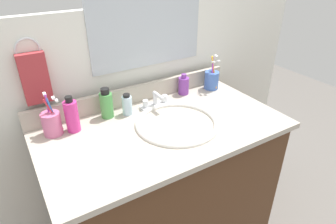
% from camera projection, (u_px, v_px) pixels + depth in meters
% --- Properties ---
extents(vanity_cabinet, '(1.05, 0.55, 0.81)m').
position_uv_depth(vanity_cabinet, '(165.00, 197.00, 1.51)').
color(vanity_cabinet, '#4C2D19').
rests_on(vanity_cabinet, ground_plane).
extents(countertop, '(1.09, 0.59, 0.03)m').
position_uv_depth(countertop, '(165.00, 129.00, 1.30)').
color(countertop, '#B2A899').
rests_on(countertop, vanity_cabinet).
extents(backsplash, '(1.09, 0.02, 0.09)m').
position_uv_depth(backsplash, '(136.00, 94.00, 1.49)').
color(backsplash, '#B2A899').
rests_on(backsplash, countertop).
extents(back_wall, '(2.19, 0.04, 1.30)m').
position_uv_depth(back_wall, '(133.00, 126.00, 1.64)').
color(back_wall, silver).
rests_on(back_wall, ground_plane).
extents(mirror_panel, '(0.60, 0.01, 0.56)m').
position_uv_depth(mirror_panel, '(147.00, 8.00, 1.36)').
color(mirror_panel, '#B2BCC6').
extents(towel_ring, '(0.10, 0.01, 0.10)m').
position_uv_depth(towel_ring, '(28.00, 49.00, 1.17)').
color(towel_ring, silver).
extents(hand_towel, '(0.11, 0.04, 0.22)m').
position_uv_depth(hand_towel, '(35.00, 79.00, 1.22)').
color(hand_towel, '#A53338').
extents(sink_basin, '(0.38, 0.38, 0.11)m').
position_uv_depth(sink_basin, '(177.00, 129.00, 1.33)').
color(sink_basin, white).
rests_on(sink_basin, countertop).
extents(faucet, '(0.16, 0.10, 0.08)m').
position_uv_depth(faucet, '(156.00, 102.00, 1.45)').
color(faucet, silver).
rests_on(faucet, countertop).
extents(bottle_gel_clear, '(0.05, 0.05, 0.11)m').
position_uv_depth(bottle_gel_clear, '(127.00, 105.00, 1.37)').
color(bottle_gel_clear, silver).
rests_on(bottle_gel_clear, countertop).
extents(bottle_cream_purple, '(0.06, 0.06, 0.11)m').
position_uv_depth(bottle_cream_purple, '(184.00, 85.00, 1.57)').
color(bottle_cream_purple, '#7A3899').
rests_on(bottle_cream_purple, countertop).
extents(bottle_toner_green, '(0.06, 0.06, 0.15)m').
position_uv_depth(bottle_toner_green, '(106.00, 104.00, 1.34)').
color(bottle_toner_green, '#4C9E4C').
rests_on(bottle_toner_green, countertop).
extents(bottle_soap_pink, '(0.06, 0.06, 0.16)m').
position_uv_depth(bottle_soap_pink, '(72.00, 116.00, 1.24)').
color(bottle_soap_pink, '#D8338C').
rests_on(bottle_soap_pink, countertop).
extents(cup_pink, '(0.08, 0.08, 0.19)m').
position_uv_depth(cup_pink, '(52.00, 123.00, 1.22)').
color(cup_pink, '#D16693').
rests_on(cup_pink, countertop).
extents(cup_blue_plastic, '(0.08, 0.09, 0.19)m').
position_uv_depth(cup_blue_plastic, '(212.00, 80.00, 1.63)').
color(cup_blue_plastic, '#3F66B7').
rests_on(cup_blue_plastic, countertop).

